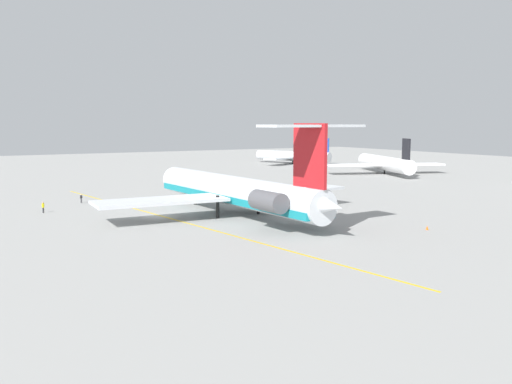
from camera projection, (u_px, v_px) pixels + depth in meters
The scene contains 10 objects.
ground at pixel (158, 217), 83.41m from camera, with size 364.68×364.68×0.00m, color gray.
main_jetliner at pixel (238, 191), 83.79m from camera, with size 48.30×42.88×14.07m.
airliner_far_left at pixel (291, 156), 193.39m from camera, with size 28.63×28.90×9.03m.
airliner_mid_left at pixel (383, 163), 154.65m from camera, with size 33.00×33.19×10.20m.
ground_crew_near_nose at pixel (43, 206), 87.01m from camera, with size 0.29×0.42×1.80m.
ground_crew_near_tail at pixel (81, 197), 97.78m from camera, with size 0.26×0.42×1.64m.
ground_crew_portside at pixel (232, 186), 114.89m from camera, with size 0.28×0.43×1.76m.
safety_cone_nose at pixel (252, 190), 115.10m from camera, with size 0.40×0.40×0.55m, color #EA590F.
safety_cone_wingtip at pixel (427, 228), 73.34m from camera, with size 0.40×0.40×0.55m, color #EA590F.
taxiway_centreline at pixel (177, 220), 80.64m from camera, with size 87.92×0.36×0.01m, color gold.
Camera 1 is at (78.48, -28.89, 14.09)m, focal length 38.79 mm.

